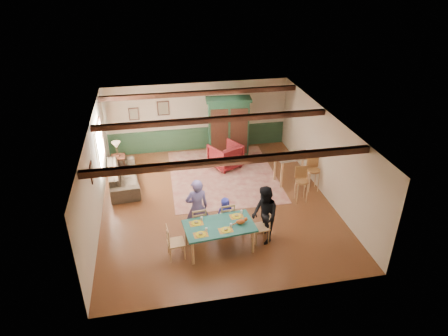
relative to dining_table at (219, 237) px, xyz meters
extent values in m
plane|color=#562C18|center=(0.31, 2.24, -0.37)|extent=(8.00, 8.00, 0.00)
cube|color=beige|center=(0.31, 6.24, 0.98)|extent=(7.00, 0.02, 2.70)
cube|color=beige|center=(-3.19, 2.24, 0.98)|extent=(0.02, 8.00, 2.70)
cube|color=beige|center=(3.81, 2.24, 0.98)|extent=(0.02, 8.00, 2.70)
cube|color=silver|center=(0.31, 2.24, 2.33)|extent=(7.00, 8.00, 0.02)
cube|color=#213C25|center=(0.31, 6.22, 0.08)|extent=(6.95, 0.03, 0.90)
cube|color=black|center=(0.31, -0.06, 2.24)|extent=(6.95, 0.16, 0.16)
cube|color=black|center=(0.31, 2.64, 2.24)|extent=(6.95, 0.16, 0.16)
cube|color=black|center=(0.31, 5.24, 2.24)|extent=(6.95, 0.16, 0.16)
imported|color=#685998|center=(-0.47, 0.76, 0.49)|extent=(0.66, 0.47, 1.72)
imported|color=black|center=(1.24, 0.12, 0.45)|extent=(0.69, 0.85, 1.64)
imported|color=#262B9A|center=(0.32, 0.83, 0.13)|extent=(0.52, 0.36, 1.00)
cube|color=beige|center=(0.84, 3.87, -0.37)|extent=(3.72, 4.39, 0.01)
cube|color=#13311E|center=(1.34, 5.40, 0.78)|extent=(1.69, 0.80, 2.32)
imported|color=#470E14|center=(1.05, 4.50, 0.08)|extent=(1.33, 1.34, 0.91)
imported|color=#3B3125|center=(-2.56, 3.86, -0.03)|extent=(1.12, 2.44, 0.69)
camera|label=1|loc=(-1.47, -8.21, 6.52)|focal=32.00mm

